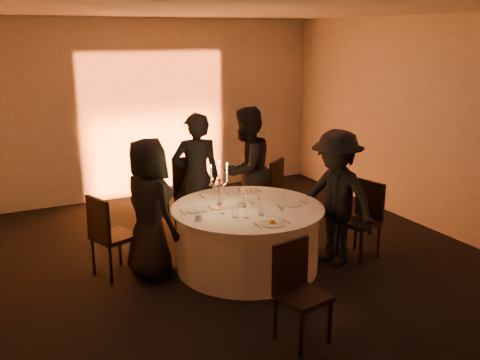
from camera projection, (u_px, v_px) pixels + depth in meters
name	position (u px, v px, depth m)	size (l,w,h in m)	color
floor	(247.00, 267.00, 6.48)	(7.00, 7.00, 0.00)	black
ceiling	(248.00, 8.00, 5.69)	(7.00, 7.00, 0.00)	silver
wall_back	(154.00, 109.00, 9.10)	(7.00, 7.00, 0.00)	#BBB6AE
wall_right	(441.00, 126.00, 7.38)	(7.00, 7.00, 0.00)	#BBB6AE
uplighter_fixture	(163.00, 195.00, 9.23)	(0.25, 0.12, 0.10)	black
banquet_table	(247.00, 238.00, 6.38)	(1.80, 1.80, 0.77)	black
chair_left	(108.00, 232.00, 6.10)	(0.55, 0.55, 0.98)	black
chair_back_left	(186.00, 186.00, 7.73)	(0.50, 0.50, 1.07)	black
chair_back_right	(269.00, 189.00, 7.77)	(0.61, 0.61, 1.00)	black
chair_right	(363.00, 215.00, 6.70)	(0.51, 0.51, 0.96)	black
chair_front	(298.00, 286.00, 4.85)	(0.47, 0.47, 0.93)	black
guest_left	(149.00, 209.00, 6.06)	(0.80, 0.52, 1.63)	black
guest_back_left	(196.00, 178.00, 7.11)	(0.64, 0.42, 1.76)	black
guest_back_right	(246.00, 170.00, 7.48)	(0.86, 0.67, 1.78)	black
guest_right	(336.00, 198.00, 6.41)	(1.07, 0.62, 1.66)	black
plate_left	(197.00, 210.00, 6.15)	(0.36, 0.25, 0.01)	white
plate_back_left	(214.00, 194.00, 6.73)	(0.36, 0.25, 0.08)	white
plate_back_right	(248.00, 193.00, 6.82)	(0.36, 0.29, 0.01)	white
plate_right	(291.00, 204.00, 6.37)	(0.36, 0.26, 0.01)	white
plate_front	(272.00, 223.00, 5.71)	(0.36, 0.26, 0.08)	white
coffee_cup	(199.00, 218.00, 5.83)	(0.11, 0.11, 0.07)	white
candelabra	(219.00, 192.00, 6.13)	(0.25, 0.12, 0.60)	white
wine_glass_a	(244.00, 196.00, 6.24)	(0.07, 0.07, 0.19)	white
wine_glass_b	(282.00, 199.00, 6.12)	(0.07, 0.07, 0.19)	white
wine_glass_c	(260.00, 201.00, 6.05)	(0.07, 0.07, 0.19)	white
wine_glass_d	(246.00, 206.00, 5.87)	(0.07, 0.07, 0.19)	white
wine_glass_e	(241.00, 193.00, 6.36)	(0.07, 0.07, 0.19)	white
wine_glass_f	(222.00, 202.00, 6.00)	(0.07, 0.07, 0.19)	white
wine_glass_g	(252.00, 193.00, 6.37)	(0.07, 0.07, 0.19)	white
tumbler_a	(262.00, 211.00, 5.99)	(0.07, 0.07, 0.09)	white
tumbler_b	(281.00, 204.00, 6.23)	(0.07, 0.07, 0.09)	white
tumbler_c	(235.00, 213.00, 5.92)	(0.07, 0.07, 0.09)	white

